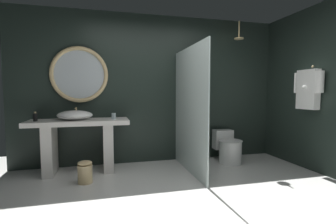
% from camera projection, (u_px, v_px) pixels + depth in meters
% --- Properties ---
extents(ground_plane, '(5.76, 5.76, 0.00)m').
position_uv_depth(ground_plane, '(189.00, 205.00, 2.77)').
color(ground_plane, silver).
extents(back_wall_panel, '(4.80, 0.10, 2.60)m').
position_uv_depth(back_wall_panel, '(155.00, 89.00, 4.50)').
color(back_wall_panel, '#1E2823').
rests_on(back_wall_panel, ground_plane).
extents(side_wall_right, '(0.10, 2.47, 2.60)m').
position_uv_depth(side_wall_right, '(313.00, 89.00, 3.98)').
color(side_wall_right, '#1E2823').
rests_on(side_wall_right, ground_plane).
extents(vanity_counter, '(1.50, 0.58, 0.82)m').
position_uv_depth(vanity_counter, '(80.00, 139.00, 3.90)').
color(vanity_counter, silver).
rests_on(vanity_counter, ground_plane).
extents(vessel_sink, '(0.53, 0.43, 0.18)m').
position_uv_depth(vessel_sink, '(75.00, 115.00, 3.86)').
color(vessel_sink, white).
rests_on(vessel_sink, vanity_counter).
extents(tumbler_cup, '(0.07, 0.07, 0.10)m').
position_uv_depth(tumbler_cup, '(114.00, 116.00, 3.97)').
color(tumbler_cup, silver).
rests_on(tumbler_cup, vanity_counter).
extents(soap_dispenser, '(0.06, 0.06, 0.14)m').
position_uv_depth(soap_dispenser, '(35.00, 117.00, 3.68)').
color(soap_dispenser, black).
rests_on(soap_dispenser, vanity_counter).
extents(round_wall_mirror, '(0.92, 0.07, 0.92)m').
position_uv_depth(round_wall_mirror, '(79.00, 75.00, 4.08)').
color(round_wall_mirror, '#D6B77F').
extents(shower_glass_panel, '(0.02, 1.47, 1.94)m').
position_uv_depth(shower_glass_panel, '(190.00, 110.00, 3.87)').
color(shower_glass_panel, silver).
rests_on(shower_glass_panel, ground_plane).
extents(rain_shower_head, '(0.16, 0.16, 0.31)m').
position_uv_depth(rain_shower_head, '(239.00, 36.00, 4.42)').
color(rain_shower_head, '#D6B77F').
extents(hanging_bathrobe, '(0.20, 0.54, 0.69)m').
position_uv_depth(hanging_bathrobe, '(308.00, 88.00, 3.90)').
color(hanging_bathrobe, '#D6B77F').
extents(toilet, '(0.41, 0.61, 0.55)m').
position_uv_depth(toilet, '(228.00, 148.00, 4.45)').
color(toilet, white).
rests_on(toilet, ground_plane).
extents(waste_bin, '(0.20, 0.20, 0.31)m').
position_uv_depth(waste_bin, '(85.00, 172.00, 3.44)').
color(waste_bin, '#D6B77F').
rests_on(waste_bin, ground_plane).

